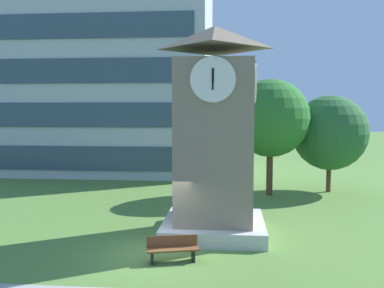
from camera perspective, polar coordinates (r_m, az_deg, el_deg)
ground_plane at (r=16.13m, az=-5.02°, el=-14.52°), size 160.00×160.00×0.00m
office_building at (r=37.96m, az=-12.28°, el=8.86°), size 18.93×11.99×16.00m
clock_tower at (r=17.76m, az=3.03°, el=-0.03°), size 4.23×4.23×8.70m
park_bench at (r=15.23m, az=-2.64°, el=-13.87°), size 1.86×0.91×0.88m
tree_near_tower at (r=26.07m, az=10.51°, el=3.42°), size 4.72×4.72×7.07m
tree_streetside at (r=28.03m, az=18.06°, el=1.44°), size 4.71×4.71×6.12m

